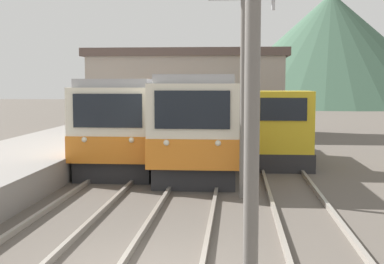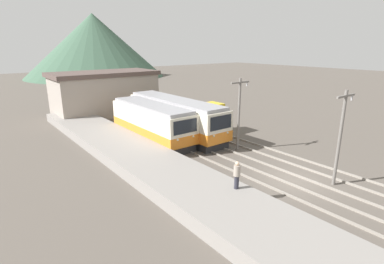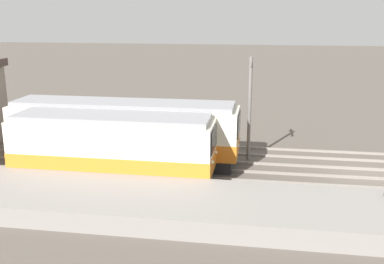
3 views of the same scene
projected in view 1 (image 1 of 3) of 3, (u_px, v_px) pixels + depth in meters
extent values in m
cube|color=#28282B|center=(138.00, 154.00, 22.37)|extent=(2.58, 9.89, 0.70)
cube|color=silver|center=(138.00, 116.00, 22.22)|extent=(2.80, 10.30, 2.46)
cube|color=orange|center=(138.00, 135.00, 22.29)|extent=(2.84, 10.34, 0.88)
cube|color=black|center=(107.00, 111.00, 17.04)|extent=(2.24, 0.06, 1.08)
sphere|color=silver|center=(84.00, 140.00, 17.17)|extent=(0.18, 0.18, 0.18)
sphere|color=silver|center=(132.00, 140.00, 17.05)|extent=(0.18, 0.18, 0.18)
cube|color=#939399|center=(137.00, 83.00, 22.10)|extent=(2.46, 9.89, 0.28)
cube|color=#28282B|center=(205.00, 154.00, 22.43)|extent=(2.58, 12.47, 0.70)
cube|color=silver|center=(205.00, 115.00, 22.28)|extent=(2.80, 12.99, 2.59)
cube|color=orange|center=(205.00, 134.00, 22.36)|extent=(2.84, 13.03, 0.93)
cube|color=black|center=(192.00, 110.00, 15.76)|extent=(2.24, 0.06, 1.14)
sphere|color=silver|center=(166.00, 143.00, 15.90)|extent=(0.18, 0.18, 0.18)
sphere|color=silver|center=(218.00, 143.00, 15.77)|extent=(0.18, 0.18, 0.18)
cube|color=#939399|center=(205.00, 80.00, 22.15)|extent=(2.46, 12.47, 0.28)
cube|color=#28282B|center=(277.00, 154.00, 22.40)|extent=(2.40, 5.90, 0.70)
cube|color=gold|center=(281.00, 121.00, 20.27)|extent=(2.28, 1.89, 2.30)
cube|color=black|center=(284.00, 109.00, 19.27)|extent=(1.68, 0.04, 0.83)
cube|color=gold|center=(275.00, 127.00, 23.24)|extent=(1.92, 3.91, 1.40)
cylinder|color=black|center=(276.00, 105.00, 23.15)|extent=(0.16, 0.16, 0.50)
cylinder|color=slate|center=(252.00, 105.00, 6.80)|extent=(0.20, 0.20, 6.02)
cylinder|color=slate|center=(244.00, 93.00, 15.09)|extent=(0.20, 0.20, 6.02)
cylinder|color=#B2B2B7|center=(273.00, 4.00, 14.80)|extent=(0.10, 0.10, 0.30)
cube|color=gray|center=(188.00, 96.00, 34.87)|extent=(12.00, 6.00, 4.92)
cube|color=#51423D|center=(188.00, 54.00, 34.62)|extent=(12.60, 6.30, 0.50)
cone|color=#3D5B47|center=(330.00, 49.00, 80.61)|extent=(37.39, 37.39, 16.83)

